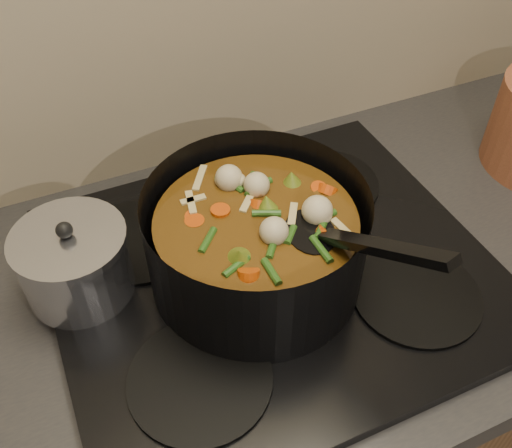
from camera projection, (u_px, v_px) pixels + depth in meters
name	position (u px, v px, depth m)	size (l,w,h in m)	color
counter	(268.00, 419.00, 1.17)	(2.64, 0.64, 0.91)	brown
stovetop	(272.00, 271.00, 0.84)	(0.62, 0.54, 0.03)	black
stockpot	(256.00, 242.00, 0.77)	(0.31, 0.39, 0.22)	black
saucepan	(75.00, 262.00, 0.77)	(0.15, 0.15, 0.13)	silver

